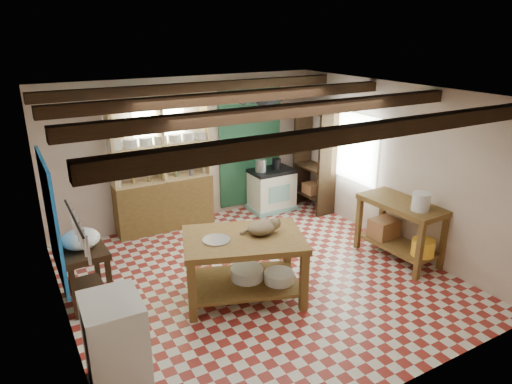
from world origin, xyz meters
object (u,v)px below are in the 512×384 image
stove (272,190)px  white_cabinet (116,344)px  prep_table (86,275)px  cat (262,227)px  work_table (244,267)px  right_counter (399,230)px

stove → white_cabinet: white_cabinet is taller
prep_table → white_cabinet: white_cabinet is taller
cat → prep_table: bearing=165.3°
stove → prep_table: size_ratio=1.07×
work_table → stove: (1.93, 2.45, -0.02)m
stove → right_counter: 2.75m
work_table → prep_table: (-1.82, 0.90, -0.04)m
right_counter → cat: bearing=172.2°
right_counter → cat: (-2.31, 0.19, 0.49)m
prep_table → white_cabinet: size_ratio=0.80×
stove → white_cabinet: (-3.77, -3.25, 0.08)m
stove → cat: bearing=-124.2°
prep_table → stove: bearing=19.8°
white_cabinet → cat: (2.09, 0.77, 0.47)m
prep_table → cat: 2.34m
prep_table → cat: size_ratio=1.94×
stove → prep_table: stove is taller
work_table → cat: (0.25, -0.04, 0.52)m
prep_table → cat: (2.07, -0.93, 0.57)m
right_counter → cat: cat is taller
stove → right_counter: (0.63, -2.68, 0.06)m
stove → right_counter: right_counter is taller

